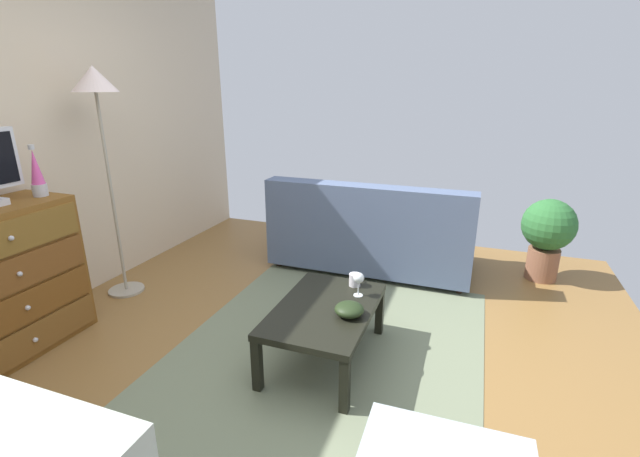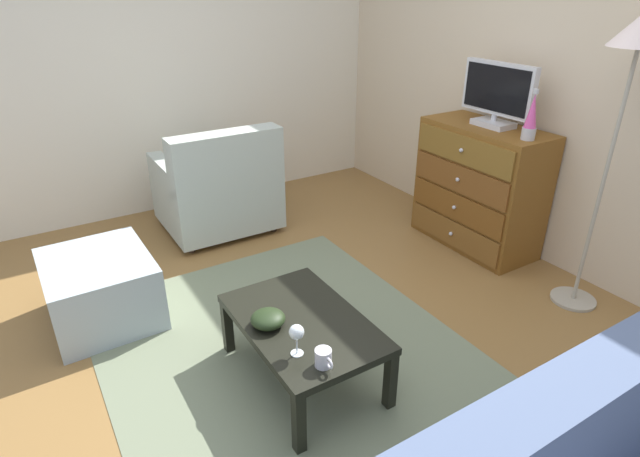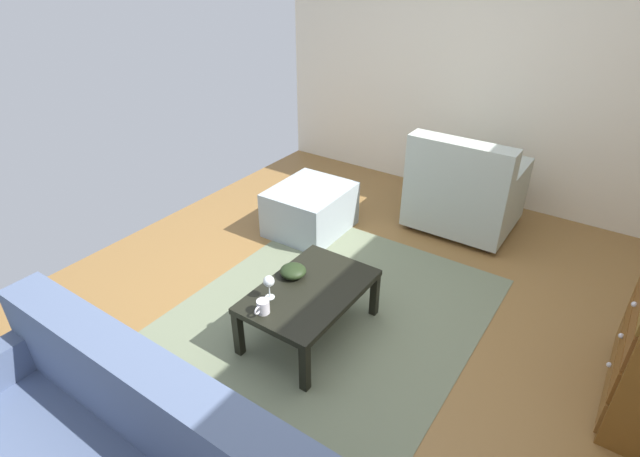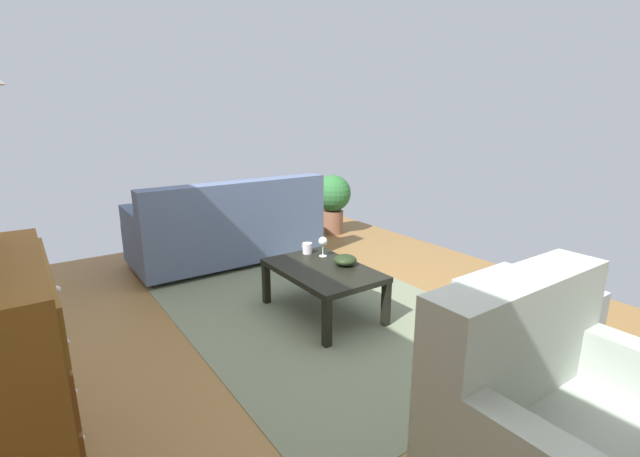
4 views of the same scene
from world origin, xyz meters
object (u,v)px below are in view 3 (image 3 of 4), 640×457
object	(u,v)px
wine_glass	(269,282)
ottoman	(310,209)
coffee_table	(310,294)
bowl_decorative	(293,271)
armchair	(464,191)
mug	(263,307)

from	to	relation	value
wine_glass	ottoman	xyz separation A→B (m)	(-1.32, -0.64, -0.27)
coffee_table	bowl_decorative	world-z (taller)	bowl_decorative
bowl_decorative	ottoman	size ratio (longest dim) A/B	0.25
armchair	ottoman	size ratio (longest dim) A/B	1.27
bowl_decorative	ottoman	distance (m)	1.24
wine_glass	bowl_decorative	world-z (taller)	wine_glass
armchair	ottoman	world-z (taller)	armchair
wine_glass	bowl_decorative	size ratio (longest dim) A/B	0.91
mug	ottoman	size ratio (longest dim) A/B	0.16
mug	ottoman	distance (m)	1.62
coffee_table	armchair	world-z (taller)	armchair
mug	bowl_decorative	bearing A→B (deg)	-168.88
ottoman	mug	bearing A→B (deg)	25.66
coffee_table	wine_glass	size ratio (longest dim) A/B	5.54
wine_glass	mug	bearing A→B (deg)	24.22
bowl_decorative	armchair	xyz separation A→B (m)	(-1.86, 0.47, -0.04)
wine_glass	armchair	world-z (taller)	armchair
armchair	mug	bearing A→B (deg)	-9.92
ottoman	wine_glass	bearing A→B (deg)	25.81
wine_glass	armchair	size ratio (longest dim) A/B	0.18
wine_glass	mug	xyz separation A→B (m)	(0.13, 0.06, -0.07)
coffee_table	mug	xyz separation A→B (m)	(0.34, -0.09, 0.09)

